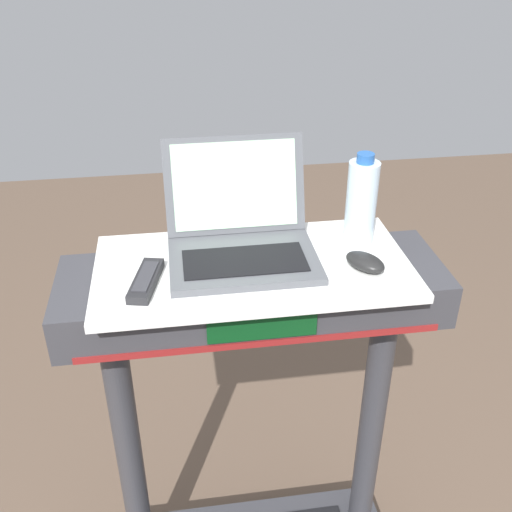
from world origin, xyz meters
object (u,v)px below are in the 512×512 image
object	(u,v)px
laptop	(241,235)
computer_mouse	(365,262)
water_bottle	(361,202)
tv_remote	(146,280)

from	to	relation	value
laptop	computer_mouse	size ratio (longest dim) A/B	3.38
laptop	computer_mouse	distance (m)	0.29
laptop	water_bottle	xyz separation A→B (m)	(0.29, 0.02, 0.06)
water_bottle	tv_remote	distance (m)	0.53
computer_mouse	tv_remote	world-z (taller)	computer_mouse
tv_remote	laptop	bearing A→B (deg)	25.33
tv_remote	water_bottle	bearing A→B (deg)	13.70
water_bottle	computer_mouse	bearing A→B (deg)	-99.91
laptop	water_bottle	world-z (taller)	laptop
laptop	tv_remote	distance (m)	0.25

